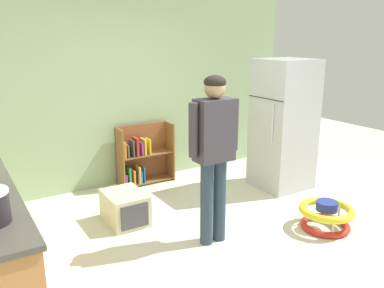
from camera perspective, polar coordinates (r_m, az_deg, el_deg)
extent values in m
plane|color=beige|center=(4.24, 5.43, -14.26)|extent=(12.00, 12.00, 0.00)
cube|color=#99B388|center=(5.76, -8.44, 7.78)|extent=(5.20, 0.06, 2.70)
sphere|color=silver|center=(3.02, -20.94, -16.16)|extent=(0.04, 0.04, 0.04)
sphere|color=silver|center=(3.60, -23.05, -11.12)|extent=(0.04, 0.04, 0.04)
sphere|color=silver|center=(4.20, -24.53, -7.49)|extent=(0.04, 0.04, 0.04)
cube|color=#B7BABF|center=(5.66, 12.87, 2.70)|extent=(0.70, 0.68, 1.78)
cylinder|color=silver|center=(5.28, 11.37, 2.86)|extent=(0.02, 0.02, 0.50)
cube|color=#333333|center=(5.35, 10.40, 6.39)|extent=(0.01, 0.67, 0.01)
cube|color=brown|center=(5.64, -10.17, -2.10)|extent=(0.02, 0.28, 0.85)
cube|color=brown|center=(5.95, -3.19, -0.95)|extent=(0.02, 0.28, 0.85)
cube|color=brown|center=(5.90, -7.13, -1.20)|extent=(0.80, 0.02, 0.85)
cube|color=brown|center=(5.91, -6.47, -5.18)|extent=(0.76, 0.24, 0.02)
cube|color=brown|center=(5.78, -6.59, -1.42)|extent=(0.76, 0.24, 0.02)
cube|color=purple|center=(5.72, -9.55, -5.00)|extent=(0.03, 0.17, 0.16)
cube|color=orange|center=(5.59, -9.74, -0.78)|extent=(0.03, 0.17, 0.23)
cube|color=#289149|center=(5.73, -9.04, -4.50)|extent=(0.03, 0.17, 0.25)
cube|color=#4C4433|center=(5.61, -9.30, -0.96)|extent=(0.03, 0.17, 0.18)
cube|color=orange|center=(5.76, -8.42, -4.61)|extent=(0.03, 0.17, 0.20)
cube|color=#3E4746|center=(5.64, -8.55, -0.60)|extent=(0.02, 0.17, 0.23)
cube|color=#4B3C3C|center=(5.79, -7.89, -4.68)|extent=(0.02, 0.17, 0.17)
cube|color=#B32C26|center=(5.66, -7.99, -0.37)|extent=(0.03, 0.17, 0.26)
cube|color=gold|center=(5.78, -7.68, -4.26)|extent=(0.03, 0.17, 0.25)
cube|color=#813491|center=(5.69, -7.34, -0.60)|extent=(0.03, 0.17, 0.19)
cube|color=#265CA5|center=(5.81, -7.45, -4.55)|extent=(0.03, 0.17, 0.18)
cube|color=gold|center=(5.70, -6.93, -0.36)|extent=(0.03, 0.17, 0.23)
cube|color=#23579A|center=(5.82, -7.06, -4.25)|extent=(0.02, 0.17, 0.23)
cube|color=gold|center=(5.74, -6.27, -0.30)|extent=(0.02, 0.17, 0.22)
cylinder|color=#2B3C50|center=(4.09, 2.10, -8.43)|extent=(0.13, 0.13, 0.88)
cylinder|color=#2B3C50|center=(4.18, 3.94, -7.95)|extent=(0.13, 0.13, 0.88)
cube|color=#3B3740|center=(3.90, 3.18, 1.97)|extent=(0.38, 0.22, 0.62)
cylinder|color=#3B3740|center=(3.76, 0.18, 1.99)|extent=(0.09, 0.09, 0.52)
cylinder|color=#3B3740|center=(4.03, 5.99, 2.80)|extent=(0.09, 0.09, 0.52)
sphere|color=tan|center=(3.82, 3.27, 7.95)|extent=(0.20, 0.20, 0.20)
ellipsoid|color=black|center=(3.82, 3.28, 8.78)|extent=(0.21, 0.21, 0.13)
torus|color=red|center=(4.79, 18.38, -10.91)|extent=(0.54, 0.54, 0.07)
torus|color=yellow|center=(4.71, 18.57, -8.88)|extent=(0.60, 0.60, 0.08)
cylinder|color=navy|center=(4.69, 18.62, -8.33)|extent=(0.23, 0.23, 0.10)
cylinder|color=silver|center=(4.91, 20.16, -9.21)|extent=(0.02, 0.02, 0.18)
cylinder|color=silver|center=(4.79, 15.85, -9.50)|extent=(0.02, 0.02, 0.18)
cylinder|color=silver|center=(4.57, 19.42, -11.05)|extent=(0.02, 0.02, 0.18)
cube|color=beige|center=(4.70, -9.49, -8.89)|extent=(0.42, 0.54, 0.36)
cube|color=#424247|center=(4.46, -8.11, -10.16)|extent=(0.32, 0.01, 0.27)
cylinder|color=teal|center=(3.23, -25.38, -6.93)|extent=(0.08, 0.08, 0.09)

